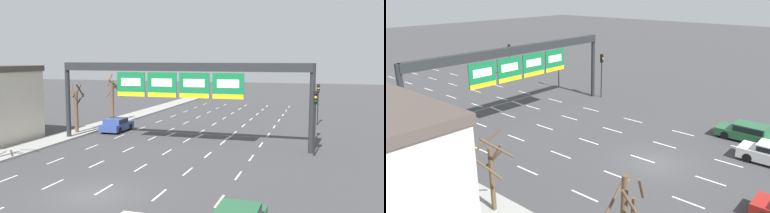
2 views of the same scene
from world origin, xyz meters
TOP-DOWN VIEW (x-y plane):
  - ground_plane at (0.00, 0.00)m, footprint 220.00×220.00m
  - lane_dashes at (0.00, 13.50)m, footprint 13.32×67.00m
  - sign_gantry at (-0.00, 13.94)m, footprint 21.82×0.70m
  - car_blue at (-8.13, 18.37)m, footprint 1.99×3.94m
  - traffic_light_near_gantry at (10.97, 12.96)m, footprint 0.30×0.35m
  - traffic_light_mid_block at (10.96, 28.67)m, footprint 0.30×0.35m
  - traffic_light_far_end at (10.86, 19.39)m, footprint 0.30×0.35m
  - tree_bare_closest at (-11.22, 16.18)m, footprint 1.23×1.33m
  - tree_bare_third at (-11.17, 23.52)m, footprint 2.24×2.24m

SIDE VIEW (x-z plane):
  - ground_plane at x=0.00m, z-range 0.00..0.00m
  - lane_dashes at x=0.00m, z-range 0.00..0.01m
  - car_blue at x=-8.13m, z-range 0.05..1.41m
  - tree_bare_closest at x=-11.22m, z-range 0.22..4.96m
  - tree_bare_third at x=-11.17m, z-range 0.18..5.59m
  - traffic_light_far_end at x=10.86m, z-range 0.90..5.03m
  - traffic_light_mid_block at x=10.96m, z-range 0.97..5.45m
  - traffic_light_near_gantry at x=10.97m, z-range 1.03..5.90m
  - sign_gantry at x=0.00m, z-range 2.33..9.24m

